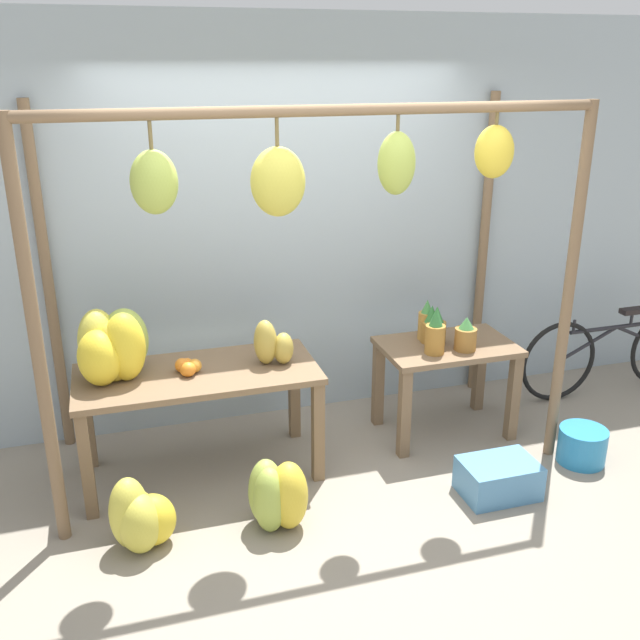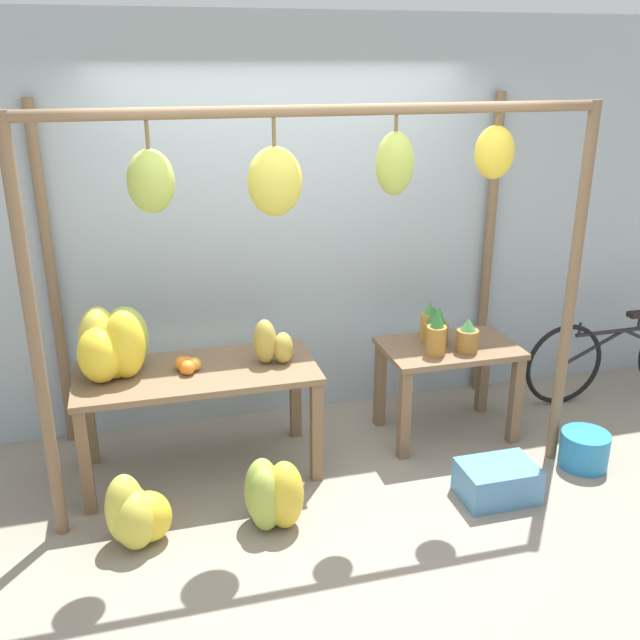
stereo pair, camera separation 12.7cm
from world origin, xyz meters
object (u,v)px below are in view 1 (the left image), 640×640
object	(u,v)px
blue_bucket	(582,445)
banana_pile_on_table	(113,347)
orange_pile	(188,367)
fruit_crate_white	(498,478)
banana_pile_ground_right	(276,496)
parked_bicycle	(613,352)
papaya_pile	(272,344)
banana_pile_ground_left	(139,518)
pineapple_cluster	(439,330)

from	to	relation	value
blue_bucket	banana_pile_on_table	bearing A→B (deg)	167.37
orange_pile	fruit_crate_white	xyz separation A→B (m)	(1.74, -0.75, -0.64)
orange_pile	banana_pile_ground_right	size ratio (longest dim) A/B	0.44
fruit_crate_white	parked_bicycle	size ratio (longest dim) A/B	0.28
banana_pile_on_table	fruit_crate_white	distance (m)	2.45
papaya_pile	banana_pile_on_table	bearing A→B (deg)	175.82
banana_pile_ground_right	fruit_crate_white	distance (m)	1.38
parked_bicycle	blue_bucket	bearing A→B (deg)	-135.72
parked_bicycle	banana_pile_ground_left	bearing A→B (deg)	-166.43
papaya_pile	orange_pile	bearing A→B (deg)	179.78
orange_pile	banana_pile_ground_left	world-z (taller)	orange_pile
blue_bucket	papaya_pile	world-z (taller)	papaya_pile
banana_pile_on_table	orange_pile	world-z (taller)	banana_pile_on_table
banana_pile_on_table	blue_bucket	distance (m)	3.06
fruit_crate_white	banana_pile_ground_left	bearing A→B (deg)	176.72
orange_pile	papaya_pile	size ratio (longest dim) A/B	0.63
parked_bicycle	papaya_pile	distance (m)	2.86
orange_pile	papaya_pile	world-z (taller)	papaya_pile
banana_pile_ground_left	fruit_crate_white	xyz separation A→B (m)	(2.12, -0.12, -0.07)
blue_bucket	banana_pile_ground_right	bearing A→B (deg)	-177.36
pineapple_cluster	banana_pile_ground_left	world-z (taller)	pineapple_cluster
banana_pile_on_table	banana_pile_ground_left	distance (m)	1.01
banana_pile_on_table	fruit_crate_white	size ratio (longest dim) A/B	1.16
orange_pile	parked_bicycle	bearing A→B (deg)	4.48
banana_pile_ground_left	parked_bicycle	size ratio (longest dim) A/B	0.26
orange_pile	banana_pile_ground_right	distance (m)	0.95
banana_pile_on_table	blue_bucket	world-z (taller)	banana_pile_on_table
orange_pile	pineapple_cluster	size ratio (longest dim) A/B	0.47
banana_pile_on_table	banana_pile_ground_right	size ratio (longest dim) A/B	1.27
banana_pile_on_table	pineapple_cluster	distance (m)	2.12
orange_pile	banana_pile_on_table	bearing A→B (deg)	170.96
banana_pile_on_table	banana_pile_ground_left	size ratio (longest dim) A/B	1.24
banana_pile_on_table	banana_pile_ground_right	world-z (taller)	banana_pile_on_table
orange_pile	parked_bicycle	world-z (taller)	orange_pile
banana_pile_on_table	parked_bicycle	xyz separation A→B (m)	(3.75, 0.19, -0.57)
pineapple_cluster	blue_bucket	size ratio (longest dim) A/B	1.25
pineapple_cluster	parked_bicycle	bearing A→B (deg)	7.19
banana_pile_on_table	banana_pile_ground_right	xyz separation A→B (m)	(0.80, -0.74, -0.70)
banana_pile_ground_right	fruit_crate_white	bearing A→B (deg)	-3.25
orange_pile	blue_bucket	size ratio (longest dim) A/B	0.58
blue_bucket	orange_pile	bearing A→B (deg)	166.77
banana_pile_ground_right	blue_bucket	world-z (taller)	banana_pile_ground_right
banana_pile_ground_left	blue_bucket	size ratio (longest dim) A/B	1.36
pineapple_cluster	parked_bicycle	distance (m)	1.70
orange_pile	pineapple_cluster	world-z (taller)	pineapple_cluster
blue_bucket	papaya_pile	distance (m)	2.15
banana_pile_on_table	papaya_pile	bearing A→B (deg)	-4.18
pineapple_cluster	fruit_crate_white	bearing A→B (deg)	-86.67
banana_pile_on_table	pineapple_cluster	bearing A→B (deg)	-0.32
orange_pile	parked_bicycle	size ratio (longest dim) A/B	0.11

